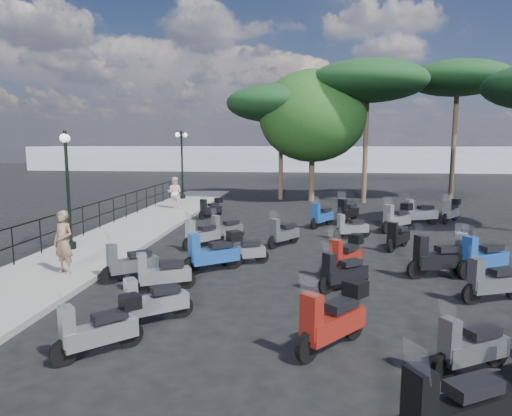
# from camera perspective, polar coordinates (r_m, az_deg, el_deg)

# --- Properties ---
(ground) EXTENTS (120.00, 120.00, 0.00)m
(ground) POSITION_cam_1_polar(r_m,az_deg,el_deg) (14.21, 4.47, -6.47)
(ground) COLOR black
(ground) RESTS_ON ground
(sidewalk) EXTENTS (3.00, 30.00, 0.15)m
(sidewalk) POSITION_cam_1_polar(r_m,az_deg,el_deg) (18.44, -15.87, -3.10)
(sidewalk) COLOR slate
(sidewalk) RESTS_ON ground
(railing) EXTENTS (0.04, 26.04, 1.10)m
(railing) POSITION_cam_1_polar(r_m,az_deg,el_deg) (18.65, -19.90, -0.59)
(railing) COLOR black
(railing) RESTS_ON sidewalk
(lamp_post_1) EXTENTS (0.62, 1.05, 3.81)m
(lamp_post_1) POSITION_cam_1_polar(r_m,az_deg,el_deg) (15.79, -22.48, 2.97)
(lamp_post_1) COLOR black
(lamp_post_1) RESTS_ON sidewalk
(lamp_post_2) EXTENTS (0.50, 1.19, 4.13)m
(lamp_post_2) POSITION_cam_1_polar(r_m,az_deg,el_deg) (28.29, -9.24, 5.93)
(lamp_post_2) COLOR black
(lamp_post_2) RESTS_ON sidewalk
(woman) EXTENTS (0.71, 0.58, 1.68)m
(woman) POSITION_cam_1_polar(r_m,az_deg,el_deg) (13.05, -22.93, -3.96)
(woman) COLOR brown
(woman) RESTS_ON sidewalk
(pedestrian_far) EXTENTS (0.83, 0.67, 1.63)m
(pedestrian_far) POSITION_cam_1_polar(r_m,az_deg,el_deg) (24.40, -10.14, 1.92)
(pedestrian_far) COLOR beige
(pedestrian_far) RESTS_ON sidewalk
(scooter_0) EXTENTS (1.24, 1.21, 1.26)m
(scooter_0) POSITION_cam_1_polar(r_m,az_deg,el_deg) (8.40, -19.02, -14.11)
(scooter_0) COLOR black
(scooter_0) RESTS_ON ground
(scooter_1) EXTENTS (1.46, 0.87, 1.26)m
(scooter_1) POSITION_cam_1_polar(r_m,az_deg,el_deg) (11.37, -11.73, -8.09)
(scooter_1) COLOR black
(scooter_1) RESTS_ON ground
(scooter_2) EXTENTS (1.34, 1.11, 1.31)m
(scooter_2) POSITION_cam_1_polar(r_m,az_deg,el_deg) (12.44, -15.42, -6.72)
(scooter_2) COLOR black
(scooter_2) RESTS_ON ground
(scooter_3) EXTENTS (1.10, 1.34, 1.30)m
(scooter_3) POSITION_cam_1_polar(r_m,az_deg,el_deg) (15.70, -6.85, -3.40)
(scooter_3) COLOR black
(scooter_3) RESTS_ON ground
(scooter_4) EXTENTS (1.17, 1.18, 1.25)m
(scooter_4) POSITION_cam_1_polar(r_m,az_deg,el_deg) (16.81, -3.79, -2.64)
(scooter_4) COLOR black
(scooter_4) RESTS_ON ground
(scooter_5) EXTENTS (0.95, 1.36, 1.22)m
(scooter_5) POSITION_cam_1_polar(r_m,az_deg,el_deg) (21.87, -5.66, -0.05)
(scooter_5) COLOR black
(scooter_5) RESTS_ON ground
(scooter_6) EXTENTS (1.32, 1.51, 1.46)m
(scooter_6) POSITION_cam_1_polar(r_m,az_deg,el_deg) (8.26, 9.61, -13.58)
(scooter_6) COLOR black
(scooter_6) RESTS_ON ground
(scooter_7) EXTENTS (1.32, 1.04, 1.26)m
(scooter_7) POSITION_cam_1_polar(r_m,az_deg,el_deg) (9.51, -12.64, -11.42)
(scooter_7) COLOR black
(scooter_7) RESTS_ON ground
(scooter_8) EXTENTS (1.55, 1.24, 1.45)m
(scooter_8) POSITION_cam_1_polar(r_m,az_deg,el_deg) (12.81, -5.29, -5.60)
(scooter_8) COLOR black
(scooter_8) RESTS_ON ground
(scooter_9) EXTENTS (1.44, 0.73, 1.20)m
(scooter_9) POSITION_cam_1_polar(r_m,az_deg,el_deg) (13.51, -1.65, -5.40)
(scooter_9) COLOR black
(scooter_9) RESTS_ON ground
(scooter_10) EXTENTS (1.03, 1.52, 1.37)m
(scooter_10) POSITION_cam_1_polar(r_m,az_deg,el_deg) (19.60, 8.19, -1.01)
(scooter_10) COLOR black
(scooter_10) RESTS_ON ground
(scooter_11) EXTENTS (1.41, 0.88, 1.24)m
(scooter_11) POSITION_cam_1_polar(r_m,az_deg,el_deg) (8.14, 25.22, -15.54)
(scooter_11) COLOR black
(scooter_11) RESTS_ON ground
(scooter_12) EXTENTS (1.31, 1.06, 1.26)m
(scooter_12) POSITION_cam_1_polar(r_m,az_deg,el_deg) (11.44, 10.83, -7.97)
(scooter_12) COLOR black
(scooter_12) RESTS_ON ground
(scooter_13) EXTENTS (1.08, 1.51, 1.36)m
(scooter_13) POSITION_cam_1_polar(r_m,az_deg,el_deg) (12.76, 11.10, -5.93)
(scooter_13) COLOR black
(scooter_13) RESTS_ON ground
(scooter_14) EXTENTS (1.05, 1.40, 1.31)m
(scooter_14) POSITION_cam_1_polar(r_m,az_deg,el_deg) (15.87, 3.44, -3.20)
(scooter_14) COLOR black
(scooter_14) RESTS_ON ground
(scooter_15) EXTENTS (1.43, 0.78, 1.21)m
(scooter_15) POSITION_cam_1_polar(r_m,az_deg,el_deg) (17.45, 11.81, -2.43)
(scooter_15) COLOR black
(scooter_15) RESTS_ON ground
(scooter_16) EXTENTS (1.08, 1.63, 1.46)m
(scooter_16) POSITION_cam_1_polar(r_m,az_deg,el_deg) (20.74, 11.35, -0.49)
(scooter_16) COLOR black
(scooter_16) RESTS_ON ground
(scooter_17) EXTENTS (1.67, 1.05, 1.47)m
(scooter_17) POSITION_cam_1_polar(r_m,az_deg,el_deg) (6.20, 23.47, -22.43)
(scooter_17) COLOR black
(scooter_17) RESTS_ON ground
(scooter_19) EXTENTS (1.82, 0.83, 1.49)m
(scooter_19) POSITION_cam_1_polar(r_m,az_deg,el_deg) (13.16, 21.85, -5.92)
(scooter_19) COLOR black
(scooter_19) RESTS_ON ground
(scooter_20) EXTENTS (0.97, 1.42, 1.28)m
(scooter_20) POSITION_cam_1_polar(r_m,az_deg,el_deg) (16.08, 17.31, -3.45)
(scooter_20) COLOR black
(scooter_20) RESTS_ON ground
(scooter_21) EXTENTS (1.42, 1.46, 1.48)m
(scooter_21) POSITION_cam_1_polar(r_m,az_deg,el_deg) (19.23, 17.21, -1.23)
(scooter_21) COLOR black
(scooter_21) RESTS_ON ground
(scooter_23) EXTENTS (1.60, 0.82, 1.33)m
(scooter_23) POSITION_cam_1_polar(r_m,az_deg,el_deg) (11.73, 27.50, -8.24)
(scooter_23) COLOR black
(scooter_23) RESTS_ON ground
(scooter_24) EXTENTS (1.63, 1.08, 1.46)m
(scooter_24) POSITION_cam_1_polar(r_m,az_deg,el_deg) (13.76, 26.48, -5.64)
(scooter_24) COLOR black
(scooter_24) RESTS_ON ground
(scooter_25) EXTENTS (0.92, 1.55, 1.33)m
(scooter_25) POSITION_cam_1_polar(r_m,az_deg,el_deg) (14.84, 24.49, -4.58)
(scooter_25) COLOR black
(scooter_25) RESTS_ON ground
(scooter_26) EXTENTS (1.76, 0.92, 1.48)m
(scooter_26) POSITION_cam_1_polar(r_m,az_deg,el_deg) (21.06, 19.77, -0.68)
(scooter_26) COLOR black
(scooter_26) RESTS_ON ground
(scooter_27) EXTENTS (1.13, 1.45, 1.35)m
(scooter_27) POSITION_cam_1_polar(r_m,az_deg,el_deg) (22.33, 23.18, -0.39)
(scooter_27) COLOR black
(scooter_27) RESTS_ON ground
(broadleaf_tree) EXTENTS (6.47, 6.47, 7.88)m
(broadleaf_tree) POSITION_cam_1_polar(r_m,az_deg,el_deg) (28.15, 7.10, 11.29)
(broadleaf_tree) COLOR #38281E
(broadleaf_tree) RESTS_ON ground
(pine_0) EXTENTS (6.86, 6.86, 8.27)m
(pine_0) POSITION_cam_1_polar(r_m,az_deg,el_deg) (28.01, 13.78, 15.09)
(pine_0) COLOR #38281E
(pine_0) RESTS_ON ground
(pine_1) EXTENTS (5.98, 5.98, 8.40)m
(pine_1) POSITION_cam_1_polar(r_m,az_deg,el_deg) (30.58, 23.91, 14.56)
(pine_1) COLOR #38281E
(pine_1) RESTS_ON ground
(pine_2) EXTENTS (6.81, 6.81, 7.13)m
(pine_2) POSITION_cam_1_polar(r_m,az_deg,el_deg) (28.78, 3.17, 12.88)
(pine_2) COLOR #38281E
(pine_2) RESTS_ON ground
(distant_hills) EXTENTS (70.00, 8.00, 3.00)m
(distant_hills) POSITION_cam_1_polar(r_m,az_deg,el_deg) (58.77, 5.88, 6.17)
(distant_hills) COLOR gray
(distant_hills) RESTS_ON ground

